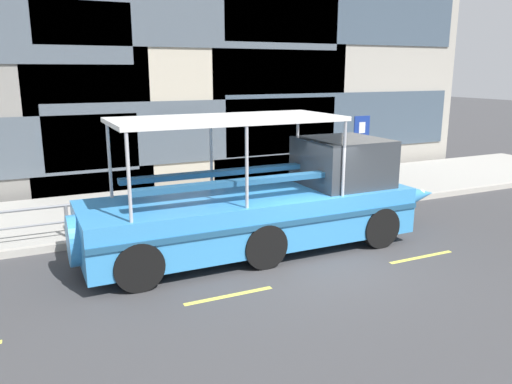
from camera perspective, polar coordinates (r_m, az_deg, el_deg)
The scene contains 8 objects.
ground_plane at distance 11.61m, azimuth 6.21°, elevation -7.64°, with size 120.00×120.00×0.00m, color #3D3D3F.
sidewalk at distance 16.38m, azimuth -4.03°, elevation -0.93°, with size 32.00×4.80×0.18m, color #A8A59E.
curb_edge at distance 14.17m, azimuth -0.34°, elevation -3.22°, with size 32.00×0.18×0.18m, color #B2ADA3.
lane_centreline at distance 10.86m, azimuth 8.88°, elevation -9.24°, with size 25.80×0.12×0.01m.
curb_guardrail at distance 13.89m, azimuth -5.03°, elevation -0.76°, with size 11.45×0.09×0.86m.
parking_sign at distance 16.92m, azimuth 11.79°, elevation 5.67°, with size 0.60×0.12×2.59m.
duck_tour_boat at distance 12.03m, azimuth 2.02°, elevation -1.40°, with size 9.73×2.48×3.20m.
pedestrian_near_bow at distance 15.77m, azimuth 5.36°, elevation 2.81°, with size 0.35×0.43×1.78m.
Camera 1 is at (-5.72, -9.19, 4.19)m, focal length 35.24 mm.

